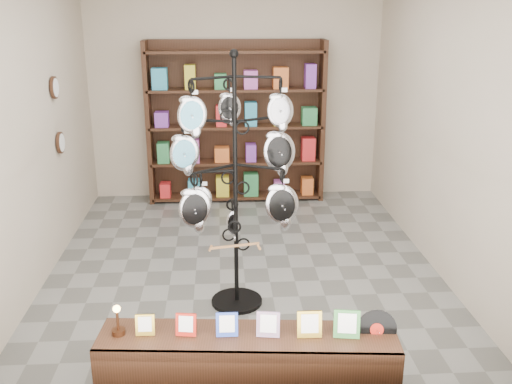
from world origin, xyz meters
TOP-DOWN VIEW (x-y plane):
  - ground at (0.00, 0.00)m, footprint 5.00×5.00m
  - room_envelope at (0.00, 0.00)m, footprint 5.00×5.00m
  - display_tree at (-0.10, -0.70)m, footprint 1.18×1.06m
  - front_shelf at (-0.06, -2.05)m, footprint 2.07×0.59m
  - back_shelving at (0.00, 2.30)m, footprint 2.42×0.36m
  - wall_clocks at (-1.97, 0.80)m, footprint 0.03×0.24m

SIDE VIEW (x-z plane):
  - ground at x=0.00m, z-range 0.00..0.00m
  - front_shelf at x=-0.06m, z-range -0.11..0.61m
  - back_shelving at x=0.00m, z-range -0.07..2.13m
  - display_tree at x=-0.10m, z-range 0.18..2.48m
  - wall_clocks at x=-1.97m, z-range 1.08..1.92m
  - room_envelope at x=0.00m, z-range -0.65..4.35m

